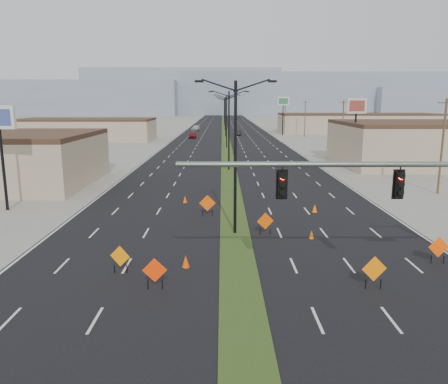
{
  "coord_description": "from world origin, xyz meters",
  "views": [
    {
      "loc": [
        -0.85,
        -16.23,
        8.68
      ],
      "look_at": [
        -0.74,
        10.27,
        3.2
      ],
      "focal_mm": 35.0,
      "sensor_mm": 36.0,
      "label": 1
    }
  ],
  "objects_px": {
    "streetlight_0": "(235,153)",
    "streetlight_1": "(229,128)",
    "construction_sign_5": "(439,248)",
    "pole_sign_east_far": "(283,104)",
    "construction_sign_0": "(120,257)",
    "car_mid": "(238,133)",
    "streetlight_2": "(227,119)",
    "streetlight_3": "(226,115)",
    "car_left": "(193,135)",
    "car_far": "(196,128)",
    "signal_mast": "(442,195)",
    "streetlight_6": "(224,109)",
    "cone_1": "(312,235)",
    "streetlight_5": "(225,111)",
    "streetlight_4": "(225,112)",
    "pole_sign_east_near": "(356,111)",
    "construction_sign_3": "(265,222)",
    "cone_2": "(315,208)",
    "cone_3": "(185,199)",
    "construction_sign_1": "(155,271)",
    "construction_sign_4": "(374,270)",
    "cone_0": "(186,261)",
    "construction_sign_2": "(207,204)"
  },
  "relations": [
    {
      "from": "streetlight_0",
      "to": "streetlight_1",
      "type": "distance_m",
      "value": 28.0
    },
    {
      "from": "construction_sign_5",
      "to": "pole_sign_east_far",
      "type": "bearing_deg",
      "value": 83.19
    },
    {
      "from": "construction_sign_0",
      "to": "construction_sign_5",
      "type": "distance_m",
      "value": 17.05
    },
    {
      "from": "car_mid",
      "to": "streetlight_2",
      "type": "bearing_deg",
      "value": -88.6
    },
    {
      "from": "streetlight_3",
      "to": "construction_sign_5",
      "type": "height_order",
      "value": "streetlight_3"
    },
    {
      "from": "car_left",
      "to": "car_far",
      "type": "xyz_separation_m",
      "value": [
        -0.98,
        29.87,
        0.03
      ]
    },
    {
      "from": "construction_sign_0",
      "to": "signal_mast",
      "type": "bearing_deg",
      "value": 5.13
    },
    {
      "from": "streetlight_6",
      "to": "cone_1",
      "type": "height_order",
      "value": "streetlight_6"
    },
    {
      "from": "streetlight_2",
      "to": "streetlight_5",
      "type": "bearing_deg",
      "value": 90.0
    },
    {
      "from": "streetlight_4",
      "to": "car_mid",
      "type": "height_order",
      "value": "streetlight_4"
    },
    {
      "from": "pole_sign_east_near",
      "to": "streetlight_5",
      "type": "bearing_deg",
      "value": 79.87
    },
    {
      "from": "streetlight_2",
      "to": "construction_sign_3",
      "type": "bearing_deg",
      "value": -87.97
    },
    {
      "from": "cone_2",
      "to": "construction_sign_0",
      "type": "bearing_deg",
      "value": -135.12
    },
    {
      "from": "car_mid",
      "to": "cone_3",
      "type": "relative_size",
      "value": 6.45
    },
    {
      "from": "construction_sign_1",
      "to": "construction_sign_3",
      "type": "bearing_deg",
      "value": 52.52
    },
    {
      "from": "construction_sign_5",
      "to": "pole_sign_east_far",
      "type": "distance_m",
      "value": 94.76
    },
    {
      "from": "streetlight_3",
      "to": "car_far",
      "type": "height_order",
      "value": "streetlight_3"
    },
    {
      "from": "streetlight_6",
      "to": "construction_sign_4",
      "type": "distance_m",
      "value": 177.17
    },
    {
      "from": "construction_sign_5",
      "to": "cone_2",
      "type": "xyz_separation_m",
      "value": [
        -4.35,
        11.36,
        -0.57
      ]
    },
    {
      "from": "car_mid",
      "to": "cone_2",
      "type": "relative_size",
      "value": 5.82
    },
    {
      "from": "streetlight_3",
      "to": "streetlight_6",
      "type": "relative_size",
      "value": 1.0
    },
    {
      "from": "car_mid",
      "to": "cone_0",
      "type": "height_order",
      "value": "car_mid"
    },
    {
      "from": "streetlight_6",
      "to": "construction_sign_1",
      "type": "relative_size",
      "value": 6.46
    },
    {
      "from": "signal_mast",
      "to": "car_mid",
      "type": "xyz_separation_m",
      "value": [
        -5.2,
        97.63,
        -4.14
      ]
    },
    {
      "from": "streetlight_0",
      "to": "construction_sign_0",
      "type": "bearing_deg",
      "value": -131.19
    },
    {
      "from": "streetlight_4",
      "to": "construction_sign_2",
      "type": "relative_size",
      "value": 5.99
    },
    {
      "from": "pole_sign_east_far",
      "to": "streetlight_2",
      "type": "bearing_deg",
      "value": -130.64
    },
    {
      "from": "construction_sign_1",
      "to": "cone_1",
      "type": "bearing_deg",
      "value": 38.44
    },
    {
      "from": "streetlight_6",
      "to": "streetlight_5",
      "type": "bearing_deg",
      "value": -90.0
    },
    {
      "from": "construction_sign_5",
      "to": "pole_sign_east_far",
      "type": "relative_size",
      "value": 0.15
    },
    {
      "from": "streetlight_3",
      "to": "cone_1",
      "type": "bearing_deg",
      "value": -86.7
    },
    {
      "from": "car_left",
      "to": "construction_sign_2",
      "type": "height_order",
      "value": "construction_sign_2"
    },
    {
      "from": "streetlight_3",
      "to": "car_far",
      "type": "relative_size",
      "value": 2.01
    },
    {
      "from": "streetlight_6",
      "to": "pole_sign_east_near",
      "type": "relative_size",
      "value": 1.09
    },
    {
      "from": "construction_sign_2",
      "to": "pole_sign_east_near",
      "type": "height_order",
      "value": "pole_sign_east_near"
    },
    {
      "from": "streetlight_0",
      "to": "pole_sign_east_far",
      "type": "distance_m",
      "value": 89.98
    },
    {
      "from": "car_mid",
      "to": "construction_sign_1",
      "type": "bearing_deg",
      "value": -86.91
    },
    {
      "from": "cone_0",
      "to": "streetlight_6",
      "type": "bearing_deg",
      "value": 89.08
    },
    {
      "from": "car_mid",
      "to": "car_far",
      "type": "xyz_separation_m",
      "value": [
        -12.43,
        20.88,
        0.07
      ]
    },
    {
      "from": "car_mid",
      "to": "construction_sign_5",
      "type": "height_order",
      "value": "construction_sign_5"
    },
    {
      "from": "car_left",
      "to": "construction_sign_3",
      "type": "xyz_separation_m",
      "value": [
        10.09,
        -79.02,
        0.2
      ]
    },
    {
      "from": "streetlight_2",
      "to": "construction_sign_5",
      "type": "distance_m",
      "value": 62.86
    },
    {
      "from": "streetlight_6",
      "to": "cone_0",
      "type": "distance_m",
      "value": 174.3
    },
    {
      "from": "car_left",
      "to": "car_mid",
      "type": "xyz_separation_m",
      "value": [
        11.45,
        8.99,
        -0.04
      ]
    },
    {
      "from": "streetlight_2",
      "to": "car_mid",
      "type": "distance_m",
      "value": 32.17
    },
    {
      "from": "streetlight_1",
      "to": "car_far",
      "type": "xyz_separation_m",
      "value": [
        -9.07,
        80.51,
        -4.7
      ]
    },
    {
      "from": "streetlight_3",
      "to": "streetlight_2",
      "type": "bearing_deg",
      "value": -90.0
    },
    {
      "from": "construction_sign_2",
      "to": "construction_sign_0",
      "type": "bearing_deg",
      "value": -113.09
    },
    {
      "from": "signal_mast",
      "to": "construction_sign_4",
      "type": "xyz_separation_m",
      "value": [
        -2.28,
        1.0,
        -3.83
      ]
    },
    {
      "from": "car_left",
      "to": "pole_sign_east_far",
      "type": "height_order",
      "value": "pole_sign_east_far"
    }
  ]
}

